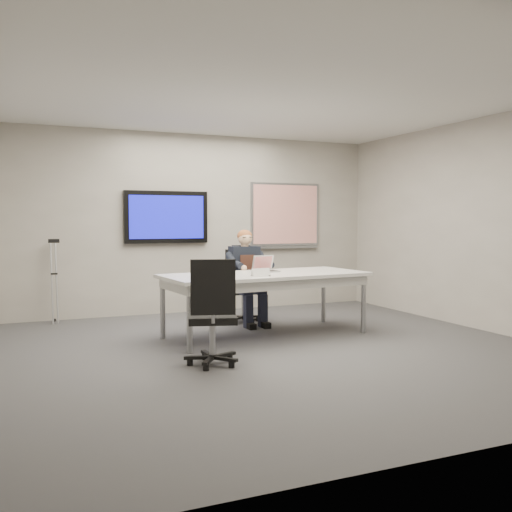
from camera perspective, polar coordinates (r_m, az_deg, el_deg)
name	(u,v)px	position (r m, az deg, el deg)	size (l,w,h in m)	color
floor	(277,350)	(6.44, 2.14, -9.42)	(6.00, 6.00, 0.02)	#3B3A3D
ceiling	(278,96)	(6.42, 2.21, 15.73)	(6.00, 6.00, 0.02)	silver
wall_back	(197,224)	(9.08, -5.97, 3.25)	(6.00, 0.02, 2.80)	gray
wall_front	(486,228)	(3.79, 21.99, 2.59)	(6.00, 0.02, 2.80)	gray
wall_right	(485,224)	(8.03, 21.93, 2.97)	(0.02, 6.00, 2.80)	gray
conference_table	(265,280)	(7.13, 0.95, -2.46)	(2.64, 1.28, 0.79)	white
tv_display	(166,217)	(8.89, -8.95, 3.87)	(1.30, 0.09, 0.80)	black
whiteboard	(285,216)	(9.63, 2.95, 4.06)	(1.25, 0.08, 1.10)	gray
office_chair_far	(243,299)	(8.18, -1.34, -4.34)	(0.53, 0.53, 1.03)	black
office_chair_near	(213,333)	(5.72, -4.37, -7.64)	(0.64, 0.64, 1.08)	black
seated_person	(249,286)	(7.92, -0.71, -3.06)	(0.41, 0.71, 1.32)	#1B1E2E
crutch	(54,280)	(8.53, -19.54, -2.27)	(0.16, 0.32, 1.22)	#A5A7AD
laptop	(265,268)	(7.34, 0.93, -1.17)	(0.31, 0.30, 0.21)	#AFAFB1
name_tent	(261,272)	(6.75, 0.45, -1.63)	(0.24, 0.07, 0.10)	white
pen	(268,275)	(6.80, 1.18, -1.95)	(0.01, 0.01, 0.13)	black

